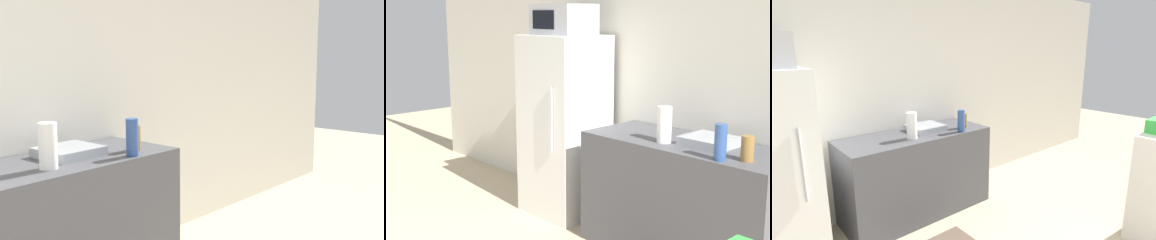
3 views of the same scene
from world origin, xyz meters
TOP-DOWN VIEW (x-y plane):
  - wall_back at (0.00, 3.07)m, footprint 8.00×0.06m
  - counter at (-0.03, 2.72)m, footprint 1.59×0.64m
  - sink_basin at (0.13, 2.76)m, footprint 0.36×0.33m
  - bottle_tall at (0.40, 2.47)m, footprint 0.08×0.08m
  - bottle_short at (0.52, 2.58)m, footprint 0.08×0.08m
  - paper_towel_roll at (-0.14, 2.59)m, footprint 0.10×0.10m

SIDE VIEW (x-z plane):
  - counter at x=-0.03m, z-range 0.00..0.90m
  - sink_basin at x=0.13m, z-range 0.90..0.96m
  - bottle_short at x=0.52m, z-range 0.90..1.07m
  - bottle_tall at x=0.40m, z-range 0.90..1.14m
  - paper_towel_roll at x=-0.14m, z-range 0.90..1.17m
  - wall_back at x=0.00m, z-range 0.00..2.60m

